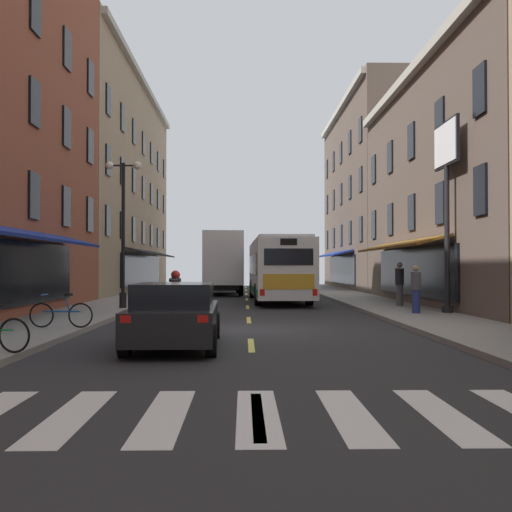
% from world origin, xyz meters
% --- Properties ---
extents(ground_plane, '(34.80, 80.00, 0.10)m').
position_xyz_m(ground_plane, '(0.00, 0.00, -0.05)').
color(ground_plane, '#28282B').
extents(lane_centre_dashes, '(0.14, 73.90, 0.01)m').
position_xyz_m(lane_centre_dashes, '(0.00, -0.25, 0.00)').
color(lane_centre_dashes, '#DBCC4C').
rests_on(lane_centre_dashes, ground).
extents(crosswalk_near, '(7.10, 2.80, 0.01)m').
position_xyz_m(crosswalk_near, '(0.00, -10.00, 0.00)').
color(crosswalk_near, silver).
rests_on(crosswalk_near, ground).
extents(sidewalk_left, '(3.00, 80.00, 0.14)m').
position_xyz_m(sidewalk_left, '(-5.90, 0.00, 0.07)').
color(sidewalk_left, gray).
rests_on(sidewalk_left, ground).
extents(sidewalk_right, '(3.00, 80.00, 0.14)m').
position_xyz_m(sidewalk_right, '(5.90, 0.00, 0.07)').
color(sidewalk_right, gray).
rests_on(sidewalk_right, ground).
extents(billboard_sign, '(0.40, 2.43, 6.80)m').
position_xyz_m(billboard_sign, '(7.05, 4.31, 5.21)').
color(billboard_sign, black).
rests_on(billboard_sign, sidewalk_right).
extents(transit_bus, '(2.82, 11.58, 3.16)m').
position_xyz_m(transit_bus, '(1.57, 13.88, 1.66)').
color(transit_bus, silver).
rests_on(transit_bus, ground).
extents(box_truck, '(2.74, 7.53, 3.88)m').
position_xyz_m(box_truck, '(-1.52, 21.51, 2.00)').
color(box_truck, white).
rests_on(box_truck, ground).
extents(sedan_near, '(1.97, 4.53, 1.41)m').
position_xyz_m(sedan_near, '(-1.67, -3.85, 0.71)').
color(sedan_near, black).
rests_on(sedan_near, ground).
extents(sedan_mid, '(1.96, 4.63, 1.40)m').
position_xyz_m(sedan_mid, '(-1.61, 29.83, 0.72)').
color(sedan_mid, black).
rests_on(sedan_mid, ground).
extents(motorcycle_rider, '(0.62, 2.07, 1.66)m').
position_xyz_m(motorcycle_rider, '(-2.12, 0.23, 0.71)').
color(motorcycle_rider, black).
rests_on(motorcycle_rider, ground).
extents(bicycle_mid, '(1.71, 0.48, 0.91)m').
position_xyz_m(bicycle_mid, '(-5.03, -0.85, 0.50)').
color(bicycle_mid, black).
rests_on(bicycle_mid, sidewalk_left).
extents(pedestrian_mid, '(0.36, 0.36, 1.68)m').
position_xyz_m(pedestrian_mid, '(5.86, 4.05, 1.00)').
color(pedestrian_mid, navy).
rests_on(pedestrian_mid, sidewalk_right).
extents(pedestrian_far, '(0.36, 0.36, 1.82)m').
position_xyz_m(pedestrian_far, '(6.28, 7.95, 1.08)').
color(pedestrian_far, '#4C4C51').
rests_on(pedestrian_far, sidewalk_right).
extents(street_lamp_twin, '(1.42, 0.32, 5.81)m').
position_xyz_m(street_lamp_twin, '(-4.96, 7.12, 3.35)').
color(street_lamp_twin, black).
rests_on(street_lamp_twin, sidewalk_left).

